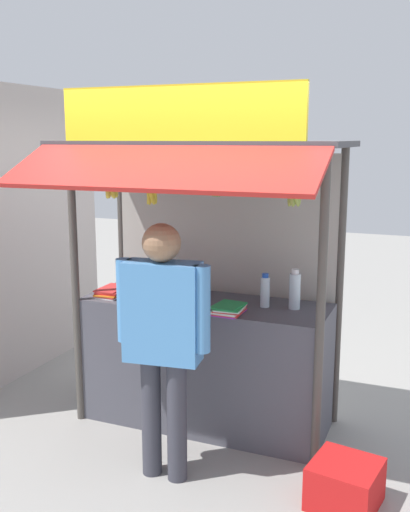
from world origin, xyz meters
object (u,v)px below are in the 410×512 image
magazine_stack_left (165,301)px  banana_bunch_rightmost (216,187)px  banana_bunch_inner_left (294,195)px  plastic_crate (345,484)px  water_bottle_right (265,291)px  vendor_person (163,329)px  water_bottle_back_left (131,277)px  water_bottle_far_right (167,275)px  banana_bunch_inner_right (152,193)px  magazine_stack_rear_center (229,309)px  banana_bunch_leftmost (111,187)px  magazine_stack_front_right (112,292)px  water_bottle_mid_right (295,290)px

magazine_stack_left → banana_bunch_rightmost: 1.02m
banana_bunch_inner_left → plastic_crate: bearing=-30.8°
water_bottle_right → vendor_person: 0.94m
magazine_stack_left → plastic_crate: size_ratio=0.83×
magazine_stack_left → vendor_person: size_ratio=0.19×
water_bottle_back_left → vendor_person: 1.15m
water_bottle_far_right → magazine_stack_left: (0.14, -0.34, -0.11)m
vendor_person → banana_bunch_inner_right: bearing=116.7°
water_bottle_right → water_bottle_far_right: size_ratio=0.83×
magazine_stack_rear_center → magazine_stack_left: (-0.50, 0.01, 0.00)m
banana_bunch_leftmost → banana_bunch_inner_right: bearing=0.1°
banana_bunch_leftmost → plastic_crate: bearing=-8.5°
plastic_crate → magazine_stack_rear_center: bearing=153.3°
banana_bunch_rightmost → water_bottle_far_right: bearing=138.6°
banana_bunch_rightmost → plastic_crate: size_ratio=0.57×
magazine_stack_rear_center → vendor_person: vendor_person is taller
magazine_stack_rear_center → banana_bunch_leftmost: (-0.80, -0.21, 0.84)m
water_bottle_right → banana_bunch_rightmost: bearing=-114.4°
magazine_stack_front_right → banana_bunch_leftmost: (0.21, -0.31, 0.85)m
magazine_stack_left → banana_bunch_inner_left: bearing=-12.4°
magazine_stack_left → magazine_stack_front_right: bearing=169.1°
vendor_person → plastic_crate: vendor_person is taller
banana_bunch_rightmost → banana_bunch_inner_right: bearing=180.0°
magazine_stack_rear_center → banana_bunch_rightmost: size_ratio=1.21×
banana_bunch_leftmost → vendor_person: 1.08m
water_bottle_mid_right → banana_bunch_inner_right: banana_bunch_inner_right is taller
water_bottle_mid_right → banana_bunch_rightmost: size_ratio=1.31×
water_bottle_far_right → magazine_stack_front_right: water_bottle_far_right is taller
banana_bunch_rightmost → vendor_person: bearing=-118.7°
water_bottle_back_left → water_bottle_far_right: bearing=8.5°
water_bottle_right → water_bottle_far_right: (-0.83, 0.10, 0.02)m
magazine_stack_front_right → water_bottle_far_right: bearing=33.3°
water_bottle_right → plastic_crate: (0.73, -0.71, -0.95)m
water_bottle_mid_right → banana_bunch_inner_left: (0.09, -0.49, 0.73)m
water_bottle_right → plastic_crate: 1.39m
magazine_stack_front_right → banana_bunch_inner_left: bearing=-11.9°
water_bottle_far_right → magazine_stack_left: bearing=-66.7°
water_bottle_back_left → plastic_crate: (1.86, -0.76, -0.94)m
water_bottle_mid_right → banana_bunch_inner_right: bearing=-151.0°
magazine_stack_left → banana_bunch_inner_left: (0.99, -0.22, 0.84)m
magazine_stack_rear_center → vendor_person: 0.63m
magazine_stack_front_right → banana_bunch_inner_right: 1.02m
water_bottle_mid_right → banana_bunch_rightmost: banana_bunch_rightmost is taller
magazine_stack_front_right → banana_bunch_inner_right: size_ratio=1.05×
water_bottle_back_left → banana_bunch_rightmost: bearing=-28.6°
water_bottle_right → vendor_person: bearing=-116.4°
water_bottle_right → water_bottle_back_left: bearing=177.4°
banana_bunch_rightmost → water_bottle_back_left: bearing=151.4°
water_bottle_far_right → water_bottle_back_left: water_bottle_far_right is taller
water_bottle_back_left → plastic_crate: size_ratio=0.60×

